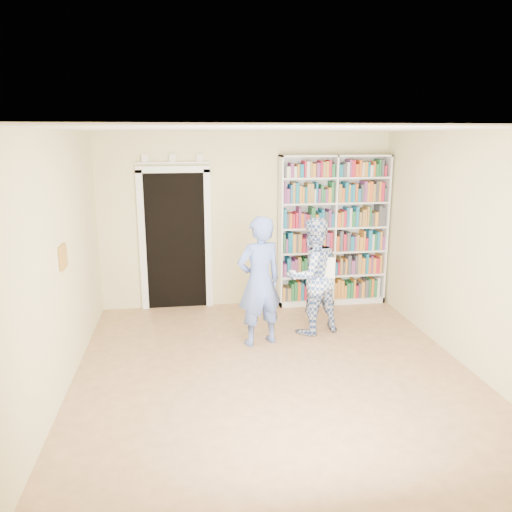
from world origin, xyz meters
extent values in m
plane|color=#8E6644|center=(0.00, 0.00, 0.00)|extent=(5.00, 5.00, 0.00)
plane|color=white|center=(0.00, 0.00, 2.70)|extent=(5.00, 5.00, 0.00)
plane|color=beige|center=(0.00, 2.50, 1.35)|extent=(4.50, 0.00, 4.50)
plane|color=beige|center=(-2.25, 0.00, 1.35)|extent=(0.00, 5.00, 5.00)
plane|color=beige|center=(2.25, 0.00, 1.35)|extent=(0.00, 5.00, 5.00)
cube|color=white|center=(1.35, 2.34, 1.18)|extent=(1.71, 0.32, 2.35)
cube|color=white|center=(1.35, 2.34, 1.18)|extent=(0.03, 0.32, 2.35)
cube|color=black|center=(-1.10, 2.48, 1.05)|extent=(0.90, 0.03, 2.10)
cube|color=white|center=(-1.60, 2.47, 1.05)|extent=(0.10, 0.06, 2.20)
cube|color=white|center=(-0.60, 2.47, 1.05)|extent=(0.10, 0.06, 2.20)
cube|color=white|center=(-1.10, 2.47, 2.15)|extent=(1.10, 0.06, 0.10)
cube|color=white|center=(-1.10, 2.46, 2.25)|extent=(1.10, 0.08, 0.02)
cube|color=brown|center=(-2.23, 0.20, 1.40)|extent=(0.03, 0.25, 0.25)
imported|color=#5771C3|center=(-0.04, 0.88, 0.84)|extent=(0.71, 0.57, 1.68)
imported|color=#33529D|center=(0.72, 1.17, 0.80)|extent=(0.92, 0.82, 1.59)
cube|color=white|center=(0.87, 0.97, 0.96)|extent=(0.20, 0.04, 0.28)
camera|label=1|loc=(-0.97, -5.11, 2.64)|focal=35.00mm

